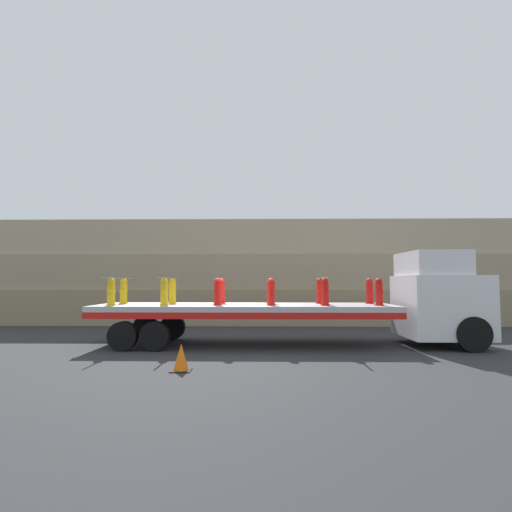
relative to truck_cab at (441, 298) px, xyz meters
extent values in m
plane|color=#2D2D30|center=(-6.48, 0.00, -1.55)|extent=(120.00, 120.00, 0.00)
cube|color=gray|center=(-6.48, 7.01, -0.70)|extent=(60.00, 3.00, 1.71)
cube|color=tan|center=(-6.48, 7.16, 1.01)|extent=(60.00, 3.00, 1.71)
cube|color=tan|center=(-6.48, 7.31, 2.72)|extent=(60.00, 3.00, 1.71)
cube|color=silver|center=(-0.06, 0.00, -0.26)|extent=(2.44, 2.56, 2.00)
cube|color=silver|center=(-0.31, 0.00, 1.13)|extent=(1.71, 2.35, 0.78)
cube|color=black|center=(0.61, 0.00, 0.14)|extent=(0.98, 2.25, 1.12)
cylinder|color=black|center=(0.37, -1.22, -1.02)|extent=(1.05, 0.28, 1.05)
cylinder|color=black|center=(0.37, 1.22, -1.02)|extent=(1.05, 0.28, 1.05)
cube|color=#B2B2B7|center=(-6.48, 0.00, -0.30)|extent=(9.75, 2.57, 0.17)
cube|color=red|center=(-6.48, -1.24, -0.49)|extent=(9.75, 0.08, 0.20)
cube|color=red|center=(-6.48, 1.24, -0.49)|extent=(9.75, 0.08, 0.20)
cylinder|color=black|center=(-9.16, -1.18, -1.11)|extent=(0.88, 0.30, 0.88)
cylinder|color=black|center=(-9.16, 1.18, -1.11)|extent=(0.88, 0.30, 0.88)
cylinder|color=black|center=(-10.13, -1.18, -1.11)|extent=(0.88, 0.30, 0.88)
cylinder|color=black|center=(-10.13, 1.18, -1.11)|extent=(0.88, 0.30, 0.88)
cylinder|color=gold|center=(-10.75, -0.56, -0.20)|extent=(0.30, 0.30, 0.03)
cylinder|color=gold|center=(-10.75, -0.56, 0.14)|extent=(0.24, 0.24, 0.71)
sphere|color=gold|center=(-10.75, -0.56, 0.54)|extent=(0.23, 0.23, 0.23)
cylinder|color=gold|center=(-10.75, -0.76, 0.22)|extent=(0.11, 0.15, 0.11)
cylinder|color=gold|center=(-10.75, -0.37, 0.22)|extent=(0.11, 0.15, 0.11)
cylinder|color=gold|center=(-10.75, 0.56, -0.20)|extent=(0.30, 0.30, 0.03)
cylinder|color=gold|center=(-10.75, 0.56, 0.14)|extent=(0.24, 0.24, 0.71)
sphere|color=gold|center=(-10.75, 0.56, 0.54)|extent=(0.23, 0.23, 0.23)
cylinder|color=gold|center=(-10.75, 0.37, 0.22)|extent=(0.11, 0.15, 0.11)
cylinder|color=gold|center=(-10.75, 0.76, 0.22)|extent=(0.11, 0.15, 0.11)
cylinder|color=gold|center=(-9.04, -0.56, -0.20)|extent=(0.30, 0.30, 0.03)
cylinder|color=gold|center=(-9.04, -0.56, 0.14)|extent=(0.24, 0.24, 0.71)
sphere|color=gold|center=(-9.04, -0.56, 0.54)|extent=(0.23, 0.23, 0.23)
cylinder|color=gold|center=(-9.04, -0.76, 0.22)|extent=(0.11, 0.15, 0.11)
cylinder|color=gold|center=(-9.04, -0.37, 0.22)|extent=(0.11, 0.15, 0.11)
cylinder|color=gold|center=(-9.04, 0.56, -0.20)|extent=(0.30, 0.30, 0.03)
cylinder|color=gold|center=(-9.04, 0.56, 0.14)|extent=(0.24, 0.24, 0.71)
sphere|color=gold|center=(-9.04, 0.56, 0.54)|extent=(0.23, 0.23, 0.23)
cylinder|color=gold|center=(-9.04, 0.37, 0.22)|extent=(0.11, 0.15, 0.11)
cylinder|color=gold|center=(-9.04, 0.76, 0.22)|extent=(0.11, 0.15, 0.11)
cylinder|color=red|center=(-7.33, -0.56, -0.20)|extent=(0.30, 0.30, 0.03)
cylinder|color=red|center=(-7.33, -0.56, 0.14)|extent=(0.24, 0.24, 0.71)
sphere|color=red|center=(-7.33, -0.56, 0.54)|extent=(0.23, 0.23, 0.23)
cylinder|color=red|center=(-7.33, -0.76, 0.22)|extent=(0.11, 0.15, 0.11)
cylinder|color=red|center=(-7.33, -0.37, 0.22)|extent=(0.11, 0.15, 0.11)
cylinder|color=red|center=(-7.33, 0.56, -0.20)|extent=(0.30, 0.30, 0.03)
cylinder|color=red|center=(-7.33, 0.56, 0.14)|extent=(0.24, 0.24, 0.71)
sphere|color=red|center=(-7.33, 0.56, 0.54)|extent=(0.23, 0.23, 0.23)
cylinder|color=red|center=(-7.33, 0.37, 0.22)|extent=(0.11, 0.15, 0.11)
cylinder|color=red|center=(-7.33, 0.76, 0.22)|extent=(0.11, 0.15, 0.11)
cylinder|color=red|center=(-5.62, -0.56, -0.20)|extent=(0.30, 0.30, 0.03)
cylinder|color=red|center=(-5.62, -0.56, 0.14)|extent=(0.24, 0.24, 0.71)
sphere|color=red|center=(-5.62, -0.56, 0.54)|extent=(0.23, 0.23, 0.23)
cylinder|color=red|center=(-5.62, -0.76, 0.22)|extent=(0.11, 0.15, 0.11)
cylinder|color=red|center=(-5.62, -0.37, 0.22)|extent=(0.11, 0.15, 0.11)
cylinder|color=red|center=(-5.62, 0.56, -0.20)|extent=(0.30, 0.30, 0.03)
cylinder|color=red|center=(-5.62, 0.56, 0.14)|extent=(0.24, 0.24, 0.71)
sphere|color=red|center=(-5.62, 0.56, 0.54)|extent=(0.23, 0.23, 0.23)
cylinder|color=red|center=(-5.62, 0.37, 0.22)|extent=(0.11, 0.15, 0.11)
cylinder|color=red|center=(-5.62, 0.76, 0.22)|extent=(0.11, 0.15, 0.11)
cylinder|color=red|center=(-3.91, -0.56, -0.20)|extent=(0.30, 0.30, 0.03)
cylinder|color=red|center=(-3.91, -0.56, 0.14)|extent=(0.24, 0.24, 0.71)
sphere|color=red|center=(-3.91, -0.56, 0.54)|extent=(0.23, 0.23, 0.23)
cylinder|color=red|center=(-3.91, -0.76, 0.22)|extent=(0.11, 0.15, 0.11)
cylinder|color=red|center=(-3.91, -0.37, 0.22)|extent=(0.11, 0.15, 0.11)
cylinder|color=red|center=(-3.91, 0.56, -0.20)|extent=(0.30, 0.30, 0.03)
cylinder|color=red|center=(-3.91, 0.56, 0.14)|extent=(0.24, 0.24, 0.71)
sphere|color=red|center=(-3.91, 0.56, 0.54)|extent=(0.23, 0.23, 0.23)
cylinder|color=red|center=(-3.91, 0.37, 0.22)|extent=(0.11, 0.15, 0.11)
cylinder|color=red|center=(-3.91, 0.76, 0.22)|extent=(0.11, 0.15, 0.11)
cylinder|color=red|center=(-2.20, -0.56, -0.20)|extent=(0.30, 0.30, 0.03)
cylinder|color=red|center=(-2.20, -0.56, 0.14)|extent=(0.24, 0.24, 0.71)
sphere|color=red|center=(-2.20, -0.56, 0.54)|extent=(0.23, 0.23, 0.23)
cylinder|color=red|center=(-2.20, -0.76, 0.22)|extent=(0.11, 0.15, 0.11)
cylinder|color=red|center=(-2.20, -0.37, 0.22)|extent=(0.11, 0.15, 0.11)
cylinder|color=red|center=(-2.20, 0.56, -0.20)|extent=(0.30, 0.30, 0.03)
cylinder|color=red|center=(-2.20, 0.56, 0.14)|extent=(0.24, 0.24, 0.71)
sphere|color=red|center=(-2.20, 0.56, 0.54)|extent=(0.23, 0.23, 0.23)
cylinder|color=red|center=(-2.20, 0.37, 0.22)|extent=(0.11, 0.15, 0.11)
cylinder|color=red|center=(-2.20, 0.76, 0.22)|extent=(0.11, 0.15, 0.11)
cube|color=yellow|center=(-10.75, 0.00, 0.66)|extent=(0.05, 2.77, 0.01)
cube|color=yellow|center=(-9.04, 0.00, 0.66)|extent=(0.05, 2.77, 0.01)
cube|color=yellow|center=(-3.91, 0.00, 0.66)|extent=(0.05, 2.77, 0.01)
cube|color=black|center=(-7.80, -3.87, -1.54)|extent=(0.46, 0.46, 0.03)
cone|color=orange|center=(-7.80, -3.87, -1.22)|extent=(0.36, 0.36, 0.61)
camera|label=1|loc=(-5.87, -13.31, 0.53)|focal=28.00mm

